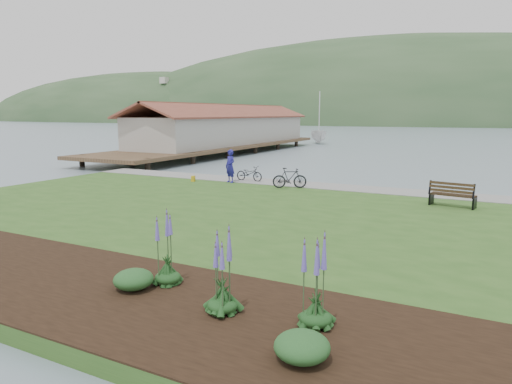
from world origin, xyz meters
TOP-DOWN VIEW (x-y plane):
  - ground at (0.00, 0.00)m, footprint 600.00×600.00m
  - lawn at (0.00, -2.00)m, footprint 34.00×20.00m
  - shoreline_path at (0.00, 6.90)m, footprint 34.00×2.20m
  - garden_bed at (3.00, -9.80)m, footprint 24.00×4.40m
  - pier_pavilion at (-20.00, 27.52)m, footprint 8.00×36.00m
  - park_bench at (5.41, 3.99)m, footprint 1.93×1.05m
  - person at (-6.67, 5.73)m, footprint 0.96×0.81m
  - bicycle_a at (-5.95, 6.74)m, footprint 0.71×1.77m
  - bicycle_b at (-2.79, 5.43)m, footprint 1.34×1.86m
  - sailboat at (-15.70, 46.68)m, footprint 12.41×12.47m
  - pannier at (-8.84, 5.08)m, footprint 0.30×0.36m
  - echium_0 at (2.18, -9.66)m, footprint 0.62×0.62m
  - echium_1 at (4.04, -9.38)m, footprint 0.62×0.62m
  - echium_4 at (0.21, -8.92)m, footprint 0.62×0.62m
  - shrub_0 at (-0.28, -9.53)m, footprint 0.91×0.91m
  - shrub_1 at (4.25, -10.62)m, footprint 0.92×0.92m

SIDE VIEW (x-z plane):
  - ground at x=0.00m, z-range 0.00..0.00m
  - sailboat at x=-15.70m, z-range -11.96..11.96m
  - lawn at x=0.00m, z-range 0.00..0.40m
  - shoreline_path at x=0.00m, z-range 0.40..0.43m
  - garden_bed at x=3.00m, z-range 0.40..0.44m
  - pannier at x=-8.84m, z-range 0.40..0.73m
  - shrub_0 at x=-0.28m, z-range 0.44..0.89m
  - shrub_1 at x=4.25m, z-range 0.44..0.90m
  - bicycle_a at x=-5.95m, z-range 0.40..1.31m
  - bicycle_b at x=-2.79m, z-range 0.40..1.51m
  - park_bench at x=5.41m, z-range 0.40..1.54m
  - echium_4 at x=0.21m, z-range 0.18..2.27m
  - echium_1 at x=4.04m, z-range 0.24..2.23m
  - echium_0 at x=2.18m, z-range 0.29..2.20m
  - person at x=-6.67m, z-range 0.40..2.65m
  - pier_pavilion at x=-20.00m, z-range -0.06..5.34m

